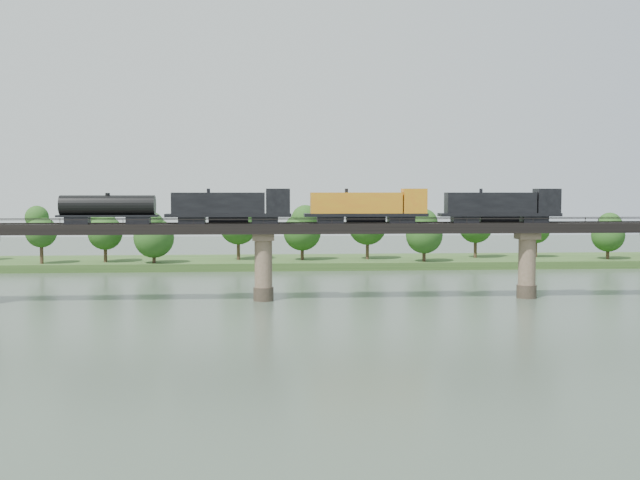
{
  "coord_description": "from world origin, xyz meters",
  "views": [
    {
      "loc": [
        -0.58,
        -88.54,
        16.33
      ],
      "look_at": [
        8.42,
        30.0,
        9.0
      ],
      "focal_mm": 45.0,
      "sensor_mm": 36.0,
      "label": 1
    }
  ],
  "objects": [
    {
      "name": "ground",
      "position": [
        0.0,
        0.0,
        0.0
      ],
      "size": [
        400.0,
        400.0,
        0.0
      ],
      "primitive_type": "plane",
      "color": "#354436",
      "rests_on": "ground"
    },
    {
      "name": "far_bank",
      "position": [
        0.0,
        85.0,
        0.8
      ],
      "size": [
        300.0,
        24.0,
        1.6
      ],
      "primitive_type": "cube",
      "color": "#2F4E1F",
      "rests_on": "ground"
    },
    {
      "name": "bridge",
      "position": [
        0.0,
        30.0,
        5.46
      ],
      "size": [
        236.0,
        30.0,
        11.5
      ],
      "color": "#473A2D",
      "rests_on": "ground"
    },
    {
      "name": "bridge_superstructure",
      "position": [
        0.0,
        30.0,
        11.79
      ],
      "size": [
        220.0,
        4.9,
        0.75
      ],
      "color": "black",
      "rests_on": "bridge"
    },
    {
      "name": "far_treeline",
      "position": [
        -8.21,
        80.52,
        8.83
      ],
      "size": [
        289.06,
        17.54,
        13.6
      ],
      "color": "#382619",
      "rests_on": "far_bank"
    },
    {
      "name": "freight_train",
      "position": [
        8.65,
        30.0,
        13.96
      ],
      "size": [
        74.69,
        2.91,
        5.14
      ],
      "color": "black",
      "rests_on": "bridge"
    }
  ]
}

